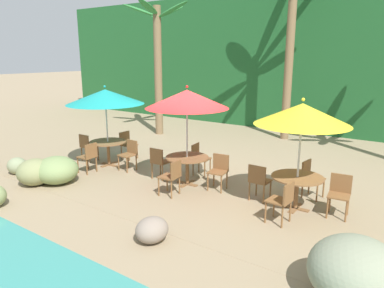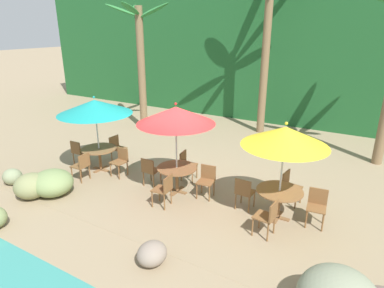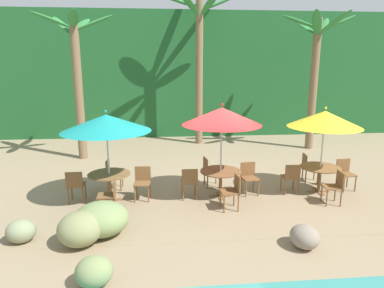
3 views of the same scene
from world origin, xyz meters
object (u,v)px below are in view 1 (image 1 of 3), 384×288
object	(u,v)px
chair_red_seaward	(219,169)
umbrella_yellow	(302,114)
chair_teal_inland	(127,143)
chair_yellow_right	(283,199)
chair_teal_seaward	(129,153)
chair_red_right	(172,175)
chair_teal_right	(89,156)
dining_table_red	(187,162)
dining_table_yellow	(297,182)
palm_tree_nearest	(158,50)
chair_teal_left	(87,145)
palm_tree_second	(291,24)
umbrella_teal	(105,97)
umbrella_red	(187,99)
chair_red_inland	(199,157)
dining_table_teal	(108,145)
chair_red_left	(159,161)
chair_yellow_seaward	(340,192)
chair_yellow_left	(259,180)
chair_yellow_inland	(310,176)

from	to	relation	value
chair_red_seaward	umbrella_yellow	xyz separation A→B (m)	(1.99, -0.10, 1.57)
chair_teal_inland	chair_yellow_right	xyz separation A→B (m)	(5.84, -1.62, 0.00)
chair_teal_seaward	chair_red_right	bearing A→B (deg)	-21.39
chair_teal_right	dining_table_red	xyz separation A→B (m)	(2.81, 0.83, 0.10)
chair_red_right	umbrella_yellow	size ratio (longest dim) A/B	0.36
dining_table_yellow	palm_tree_nearest	bearing A→B (deg)	149.93
chair_teal_left	palm_tree_nearest	world-z (taller)	palm_tree_nearest
palm_tree_second	umbrella_teal	bearing A→B (deg)	-115.16
umbrella_teal	chair_teal_right	world-z (taller)	umbrella_teal
chair_teal_right	palm_tree_nearest	world-z (taller)	palm_tree_nearest
chair_teal_right	umbrella_red	xyz separation A→B (m)	(2.81, 0.83, 1.70)
palm_tree_nearest	chair_red_inland	bearing A→B (deg)	-39.01
dining_table_teal	palm_tree_second	bearing A→B (deg)	64.84
dining_table_teal	chair_red_left	world-z (taller)	chair_red_left
chair_red_left	dining_table_red	bearing A→B (deg)	7.03
chair_teal_seaward	chair_red_right	distance (m)	2.42
chair_teal_seaward	dining_table_yellow	xyz separation A→B (m)	(4.91, 0.05, 0.10)
umbrella_red	palm_tree_nearest	world-z (taller)	palm_tree_nearest
dining_table_red	chair_red_inland	distance (m)	0.86
chair_red_inland	chair_red_right	distance (m)	1.71
chair_red_inland	dining_table_yellow	xyz separation A→B (m)	(3.02, -0.73, 0.10)
chair_teal_right	chair_red_seaward	world-z (taller)	same
palm_tree_nearest	palm_tree_second	xyz separation A→B (m)	(4.72, 2.16, 0.92)
dining_table_teal	chair_red_left	size ratio (longest dim) A/B	1.26
umbrella_yellow	dining_table_teal	bearing A→B (deg)	-179.16
umbrella_teal	chair_red_left	size ratio (longest dim) A/B	2.77
chair_teal_left	chair_yellow_seaward	distance (m)	7.46
chair_teal_left	chair_red_left	world-z (taller)	same
umbrella_teal	chair_yellow_right	bearing A→B (deg)	-7.58
chair_yellow_right	palm_tree_nearest	size ratio (longest dim) A/B	0.16
chair_teal_right	palm_tree_second	world-z (taller)	palm_tree_second
chair_teal_left	umbrella_teal	bearing A→B (deg)	6.65
chair_red_inland	chair_red_right	size ratio (longest dim) A/B	1.00
chair_red_inland	chair_yellow_right	bearing A→B (deg)	-27.58
dining_table_teal	chair_yellow_left	xyz separation A→B (m)	(4.91, 0.02, -0.10)
chair_teal_left	chair_red_left	bearing A→B (deg)	-0.38
chair_red_right	chair_yellow_left	world-z (taller)	same
chair_yellow_left	palm_tree_nearest	bearing A→B (deg)	146.39
chair_teal_right	dining_table_red	bearing A→B (deg)	16.48
dining_table_red	palm_tree_nearest	world-z (taller)	palm_tree_nearest
chair_red_seaward	chair_yellow_seaward	distance (m)	2.83
dining_table_teal	dining_table_yellow	size ratio (longest dim) A/B	1.00
chair_teal_left	umbrella_red	xyz separation A→B (m)	(3.79, 0.09, 1.70)
umbrella_yellow	dining_table_yellow	distance (m)	1.47
chair_red_seaward	palm_tree_nearest	size ratio (longest dim) A/B	0.16
chair_red_seaward	dining_table_yellow	xyz separation A→B (m)	(1.99, -0.10, 0.10)
chair_teal_seaward	chair_red_seaward	world-z (taller)	same
umbrella_red	chair_yellow_inland	distance (m)	3.45
chair_red_right	dining_table_yellow	bearing A→B (deg)	19.43
chair_red_seaward	chair_yellow_right	bearing A→B (deg)	-25.30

